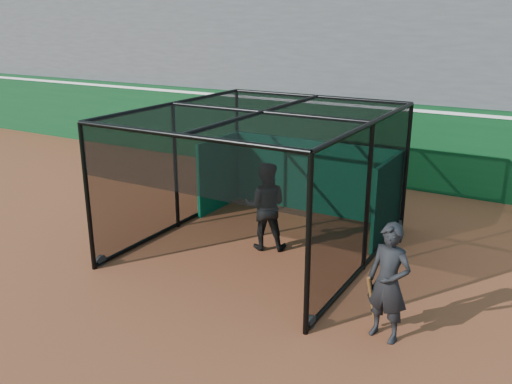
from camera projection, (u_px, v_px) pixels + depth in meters
The scene contains 6 objects.
ground at pixel (155, 279), 10.51m from camera, with size 120.00×120.00×0.00m, color brown.
outfield_wall at pixel (329, 136), 17.12m from camera, with size 50.00×0.50×2.50m.
grandstand at pixel (374, 29), 19.26m from camera, with size 50.00×7.85×8.95m.
batting_cage at pixel (263, 181), 11.62m from camera, with size 4.79×5.56×2.98m.
batter at pixel (265, 206), 11.67m from camera, with size 0.94×0.73×1.94m, color black.
on_deck_player at pixel (388, 283), 8.29m from camera, with size 0.78×0.60×1.92m.
Camera 1 is at (6.48, -7.22, 4.81)m, focal length 38.00 mm.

